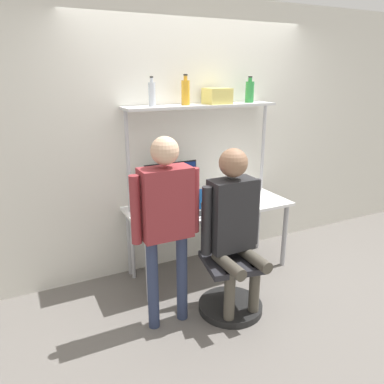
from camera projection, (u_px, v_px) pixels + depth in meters
The scene contains 14 objects.
ground_plane at pixel (226, 285), 3.69m from camera, with size 12.00×12.00×0.00m, color slate.
wall_back at pixel (193, 138), 3.89m from camera, with size 8.00×0.06×2.70m.
desk at pixel (209, 212), 3.79m from camera, with size 1.65×0.67×0.72m.
shelf_unit at pixel (201, 130), 3.70m from camera, with size 1.57×0.29×1.70m.
monitor at pixel (171, 183), 3.68m from camera, with size 0.55×0.22×0.44m.
laptop at pixel (197, 206), 3.55m from camera, with size 0.31×0.22×0.23m.
cell_phone at pixel (224, 209), 3.65m from camera, with size 0.07×0.15×0.01m.
office_chair at pixel (229, 278), 3.26m from camera, with size 0.56×0.56×0.94m.
person_seated at pixel (234, 220), 3.04m from camera, with size 0.54×0.48×1.44m.
person_standing at pixel (166, 211), 2.84m from camera, with size 0.56×0.21×1.56m.
bottle_green at pixel (250, 91), 3.83m from camera, with size 0.09×0.09×0.26m.
bottle_clear at pixel (152, 94), 3.38m from camera, with size 0.06×0.06×0.26m.
bottle_amber at pixel (186, 92), 3.52m from camera, with size 0.08×0.08×0.28m.
storage_box at pixel (217, 96), 3.68m from camera, with size 0.24×0.22×0.15m.
Camera 1 is at (-1.74, -2.74, 2.00)m, focal length 35.00 mm.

